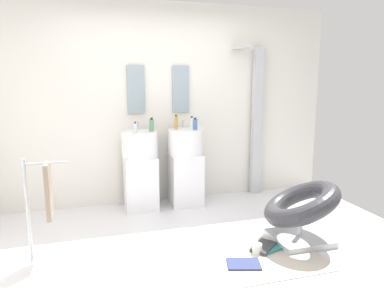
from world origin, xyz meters
TOP-DOWN VIEW (x-y plane):
  - ground_plane at (0.00, 0.00)m, footprint 4.80×3.60m
  - rear_partition at (0.00, 1.65)m, footprint 4.80×0.10m
  - pedestal_sink_left at (-0.29, 1.35)m, footprint 0.45×0.45m
  - pedestal_sink_right at (0.29, 1.35)m, footprint 0.45×0.45m
  - vanity_mirror_left at (-0.29, 1.58)m, footprint 0.22×0.03m
  - vanity_mirror_right at (0.29, 1.58)m, footprint 0.22×0.03m
  - shower_column at (1.37, 1.53)m, footprint 0.49×0.24m
  - lounge_chair at (1.12, -0.03)m, footprint 1.04×1.04m
  - towel_rack at (-1.28, 0.27)m, footprint 0.37×0.22m
  - area_rug at (0.56, -0.24)m, footprint 1.14×0.79m
  - magazine_teal at (0.71, -0.12)m, footprint 0.28×0.25m
  - magazine_charcoal at (0.68, -0.10)m, footprint 0.32×0.30m
  - magazine_navy at (0.37, -0.33)m, footprint 0.33×0.27m
  - coffee_mug at (0.58, -0.16)m, footprint 0.09×0.09m
  - soap_bottle_clear at (-0.36, 1.21)m, footprint 0.04×0.04m
  - soap_bottle_blue at (0.40, 1.27)m, footprint 0.06×0.06m
  - soap_bottle_grey at (-0.14, 1.34)m, footprint 0.04×0.04m
  - soap_bottle_white at (0.40, 1.41)m, footprint 0.04×0.04m
  - soap_bottle_green at (-0.15, 1.28)m, footprint 0.06×0.06m
  - soap_bottle_amber at (0.18, 1.39)m, footprint 0.04×0.04m

SIDE VIEW (x-z plane):
  - ground_plane at x=0.00m, z-range -0.04..0.00m
  - area_rug at x=0.56m, z-range 0.00..0.01m
  - magazine_navy at x=0.37m, z-range 0.01..0.03m
  - magazine_teal at x=0.71m, z-range 0.01..0.03m
  - magazine_charcoal at x=0.68m, z-range 0.01..0.04m
  - coffee_mug at x=0.58m, z-range 0.01..0.10m
  - lounge_chair at x=1.12m, z-range 0.03..0.67m
  - pedestal_sink_left at x=-0.29m, z-range -0.02..1.07m
  - pedestal_sink_right at x=0.29m, z-range -0.02..1.07m
  - towel_rack at x=-1.28m, z-range 0.15..1.10m
  - soap_bottle_clear at x=-0.36m, z-range 0.99..1.12m
  - soap_bottle_blue at x=0.40m, z-range 0.99..1.14m
  - soap_bottle_white at x=0.40m, z-range 0.99..1.15m
  - soap_bottle_green at x=-0.15m, z-range 0.99..1.15m
  - soap_bottle_grey at x=-0.14m, z-range 0.99..1.15m
  - shower_column at x=1.37m, z-range 0.05..2.10m
  - soap_bottle_amber at x=0.18m, z-range 0.99..1.17m
  - rear_partition at x=0.00m, z-range 0.00..2.60m
  - vanity_mirror_left at x=-0.29m, z-range 1.20..1.80m
  - vanity_mirror_right at x=0.29m, z-range 1.20..1.80m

